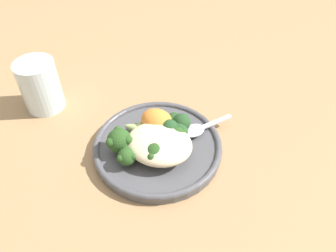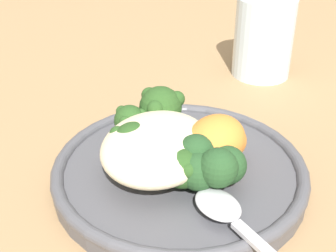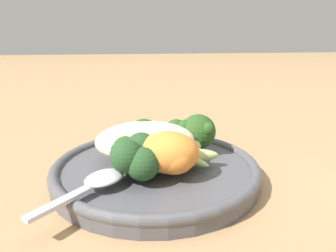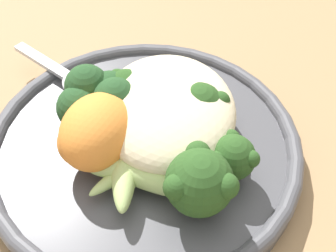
{
  "view_description": "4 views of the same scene",
  "coord_description": "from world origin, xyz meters",
  "px_view_note": "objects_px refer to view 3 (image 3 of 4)",
  "views": [
    {
      "loc": [
        -0.15,
        0.39,
        0.46
      ],
      "look_at": [
        -0.01,
        -0.0,
        0.05
      ],
      "focal_mm": 35.0,
      "sensor_mm": 36.0,
      "label": 1
    },
    {
      "loc": [
        -0.34,
        -0.07,
        0.27
      ],
      "look_at": [
        0.0,
        0.03,
        0.06
      ],
      "focal_mm": 50.0,
      "sensor_mm": 36.0,
      "label": 2
    },
    {
      "loc": [
        -0.03,
        -0.32,
        0.17
      ],
      "look_at": [
        0.02,
        0.03,
        0.06
      ],
      "focal_mm": 35.0,
      "sensor_mm": 36.0,
      "label": 3
    },
    {
      "loc": [
        0.23,
        0.03,
        0.28
      ],
      "look_at": [
        0.02,
        0.04,
        0.05
      ],
      "focal_mm": 50.0,
      "sensor_mm": 36.0,
      "label": 4
    }
  ],
  "objects_px": {
    "broccoli_stalk_0": "(197,135)",
    "sweet_potato_chunk_0": "(171,155)",
    "broccoli_stalk_2": "(149,137)",
    "quinoa_mound": "(145,140)",
    "kale_tuft": "(138,157)",
    "broccoli_stalk_1": "(179,139)",
    "broccoli_stalk_4": "(146,153)",
    "sweet_potato_chunk_1": "(169,152)",
    "plate": "(157,170)",
    "spoon": "(98,181)",
    "broccoli_stalk_3": "(155,149)"
  },
  "relations": [
    {
      "from": "quinoa_mound",
      "to": "broccoli_stalk_2",
      "type": "bearing_deg",
      "value": 70.37
    },
    {
      "from": "kale_tuft",
      "to": "spoon",
      "type": "distance_m",
      "value": 0.05
    },
    {
      "from": "sweet_potato_chunk_1",
      "to": "sweet_potato_chunk_0",
      "type": "bearing_deg",
      "value": -27.96
    },
    {
      "from": "broccoli_stalk_1",
      "to": "sweet_potato_chunk_0",
      "type": "xyz_separation_m",
      "value": [
        -0.02,
        -0.07,
        0.01
      ]
    },
    {
      "from": "broccoli_stalk_2",
      "to": "spoon",
      "type": "bearing_deg",
      "value": 106.89
    },
    {
      "from": "broccoli_stalk_2",
      "to": "kale_tuft",
      "type": "relative_size",
      "value": 1.69
    },
    {
      "from": "sweet_potato_chunk_0",
      "to": "sweet_potato_chunk_1",
      "type": "xyz_separation_m",
      "value": [
        -0.0,
        0.0,
        0.0
      ]
    },
    {
      "from": "quinoa_mound",
      "to": "kale_tuft",
      "type": "xyz_separation_m",
      "value": [
        -0.01,
        -0.05,
        0.0
      ]
    },
    {
      "from": "plate",
      "to": "sweet_potato_chunk_0",
      "type": "xyz_separation_m",
      "value": [
        0.01,
        -0.03,
        0.03
      ]
    },
    {
      "from": "spoon",
      "to": "sweet_potato_chunk_1",
      "type": "bearing_deg",
      "value": 148.78
    },
    {
      "from": "quinoa_mound",
      "to": "broccoli_stalk_4",
      "type": "xyz_separation_m",
      "value": [
        -0.0,
        -0.03,
        -0.0
      ]
    },
    {
      "from": "plate",
      "to": "sweet_potato_chunk_1",
      "type": "bearing_deg",
      "value": -72.95
    },
    {
      "from": "sweet_potato_chunk_0",
      "to": "spoon",
      "type": "bearing_deg",
      "value": -163.98
    },
    {
      "from": "plate",
      "to": "quinoa_mound",
      "type": "bearing_deg",
      "value": 124.11
    },
    {
      "from": "sweet_potato_chunk_1",
      "to": "broccoli_stalk_3",
      "type": "bearing_deg",
      "value": 105.97
    },
    {
      "from": "broccoli_stalk_2",
      "to": "sweet_potato_chunk_1",
      "type": "distance_m",
      "value": 0.07
    },
    {
      "from": "spoon",
      "to": "broccoli_stalk_1",
      "type": "bearing_deg",
      "value": 175.21
    },
    {
      "from": "sweet_potato_chunk_0",
      "to": "kale_tuft",
      "type": "height_order",
      "value": "kale_tuft"
    },
    {
      "from": "broccoli_stalk_1",
      "to": "broccoli_stalk_4",
      "type": "relative_size",
      "value": 0.95
    },
    {
      "from": "broccoli_stalk_0",
      "to": "sweet_potato_chunk_0",
      "type": "xyz_separation_m",
      "value": [
        -0.04,
        -0.06,
        -0.0
      ]
    },
    {
      "from": "broccoli_stalk_1",
      "to": "sweet_potato_chunk_0",
      "type": "bearing_deg",
      "value": 162.83
    },
    {
      "from": "sweet_potato_chunk_1",
      "to": "kale_tuft",
      "type": "distance_m",
      "value": 0.03
    },
    {
      "from": "broccoli_stalk_2",
      "to": "sweet_potato_chunk_0",
      "type": "distance_m",
      "value": 0.07
    },
    {
      "from": "broccoli_stalk_3",
      "to": "broccoli_stalk_4",
      "type": "xyz_separation_m",
      "value": [
        -0.01,
        -0.02,
        0.0
      ]
    },
    {
      "from": "broccoli_stalk_2",
      "to": "spoon",
      "type": "xyz_separation_m",
      "value": [
        -0.05,
        -0.09,
        -0.01
      ]
    },
    {
      "from": "sweet_potato_chunk_0",
      "to": "kale_tuft",
      "type": "bearing_deg",
      "value": -177.85
    },
    {
      "from": "plate",
      "to": "kale_tuft",
      "type": "xyz_separation_m",
      "value": [
        -0.02,
        -0.03,
        0.03
      ]
    },
    {
      "from": "sweet_potato_chunk_1",
      "to": "kale_tuft",
      "type": "height_order",
      "value": "sweet_potato_chunk_1"
    },
    {
      "from": "quinoa_mound",
      "to": "kale_tuft",
      "type": "distance_m",
      "value": 0.05
    },
    {
      "from": "broccoli_stalk_4",
      "to": "sweet_potato_chunk_1",
      "type": "distance_m",
      "value": 0.03
    },
    {
      "from": "broccoli_stalk_2",
      "to": "broccoli_stalk_3",
      "type": "distance_m",
      "value": 0.03
    },
    {
      "from": "broccoli_stalk_2",
      "to": "broccoli_stalk_3",
      "type": "bearing_deg",
      "value": 150.74
    },
    {
      "from": "broccoli_stalk_0",
      "to": "broccoli_stalk_2",
      "type": "distance_m",
      "value": 0.06
    },
    {
      "from": "broccoli_stalk_1",
      "to": "broccoli_stalk_0",
      "type": "bearing_deg",
      "value": -112.38
    },
    {
      "from": "quinoa_mound",
      "to": "broccoli_stalk_0",
      "type": "distance_m",
      "value": 0.06
    },
    {
      "from": "quinoa_mound",
      "to": "broccoli_stalk_3",
      "type": "relative_size",
      "value": 1.51
    },
    {
      "from": "broccoli_stalk_0",
      "to": "sweet_potato_chunk_0",
      "type": "distance_m",
      "value": 0.07
    },
    {
      "from": "broccoli_stalk_4",
      "to": "sweet_potato_chunk_1",
      "type": "height_order",
      "value": "sweet_potato_chunk_1"
    },
    {
      "from": "broccoli_stalk_3",
      "to": "sweet_potato_chunk_1",
      "type": "relative_size",
      "value": 1.22
    },
    {
      "from": "kale_tuft",
      "to": "broccoli_stalk_2",
      "type": "bearing_deg",
      "value": 76.37
    },
    {
      "from": "broccoli_stalk_0",
      "to": "sweet_potato_chunk_0",
      "type": "relative_size",
      "value": 1.74
    },
    {
      "from": "sweet_potato_chunk_0",
      "to": "broccoli_stalk_2",
      "type": "bearing_deg",
      "value": 105.87
    },
    {
      "from": "sweet_potato_chunk_0",
      "to": "broccoli_stalk_4",
      "type": "bearing_deg",
      "value": 141.46
    },
    {
      "from": "broccoli_stalk_1",
      "to": "kale_tuft",
      "type": "bearing_deg",
      "value": 140.78
    },
    {
      "from": "broccoli_stalk_1",
      "to": "broccoli_stalk_3",
      "type": "relative_size",
      "value": 1.47
    },
    {
      "from": "broccoli_stalk_1",
      "to": "kale_tuft",
      "type": "xyz_separation_m",
      "value": [
        -0.05,
        -0.07,
        0.01
      ]
    },
    {
      "from": "spoon",
      "to": "kale_tuft",
      "type": "bearing_deg",
      "value": 158.26
    },
    {
      "from": "broccoli_stalk_0",
      "to": "kale_tuft",
      "type": "bearing_deg",
      "value": 154.85
    },
    {
      "from": "broccoli_stalk_0",
      "to": "broccoli_stalk_4",
      "type": "bearing_deg",
      "value": 147.0
    },
    {
      "from": "kale_tuft",
      "to": "spoon",
      "type": "relative_size",
      "value": 0.63
    }
  ]
}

